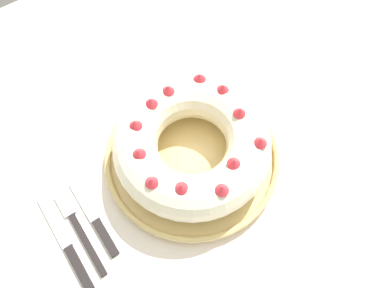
{
  "coord_description": "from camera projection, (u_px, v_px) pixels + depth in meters",
  "views": [
    {
      "loc": [
        -0.16,
        -0.25,
        1.44
      ],
      "look_at": [
        0.02,
        0.01,
        0.81
      ],
      "focal_mm": 35.0,
      "sensor_mm": 36.0,
      "label": 1
    }
  ],
  "objects": [
    {
      "name": "ground_plane",
      "position": [
        190.0,
        246.0,
        1.42
      ],
      "size": [
        8.0,
        8.0,
        0.0
      ],
      "primitive_type": "plane",
      "color": "#4C4742"
    },
    {
      "name": "serving_dish",
      "position": [
        192.0,
        156.0,
        0.76
      ],
      "size": [
        0.35,
        0.35,
        0.02
      ],
      "color": "tan",
      "rests_on": "dining_table"
    },
    {
      "name": "dining_table",
      "position": [
        188.0,
        182.0,
        0.82
      ],
      "size": [
        1.57,
        1.29,
        0.74
      ],
      "color": "beige",
      "rests_on": "ground_plane"
    },
    {
      "name": "bundt_cake",
      "position": [
        192.0,
        144.0,
        0.71
      ],
      "size": [
        0.3,
        0.3,
        0.1
      ],
      "color": "beige",
      "rests_on": "serving_dish"
    },
    {
      "name": "fork",
      "position": [
        77.0,
        226.0,
        0.7
      ],
      "size": [
        0.02,
        0.19,
        0.01
      ],
      "rotation": [
        0.0,
        0.0,
        0.02
      ],
      "color": "black",
      "rests_on": "dining_table"
    },
    {
      "name": "serving_knife",
      "position": [
        69.0,
        249.0,
        0.68
      ],
      "size": [
        0.02,
        0.21,
        0.01
      ],
      "rotation": [
        0.0,
        0.0,
        0.05
      ],
      "color": "black",
      "rests_on": "dining_table"
    },
    {
      "name": "cake_knife",
      "position": [
        96.0,
        222.0,
        0.71
      ],
      "size": [
        0.02,
        0.17,
        0.01
      ],
      "rotation": [
        0.0,
        0.0,
        0.1
      ],
      "color": "black",
      "rests_on": "dining_table"
    }
  ]
}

